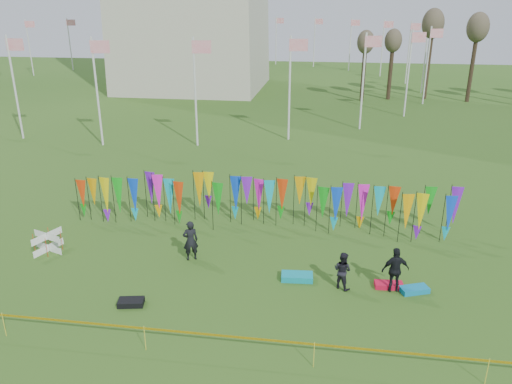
# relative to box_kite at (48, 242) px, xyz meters

# --- Properties ---
(ground) EXTENTS (160.00, 160.00, 0.00)m
(ground) POSITION_rel_box_kite_xyz_m (8.78, -3.04, -0.46)
(ground) COLOR #2C5317
(ground) RESTS_ON ground
(flagpole_ring) EXTENTS (57.40, 56.16, 8.00)m
(flagpole_ring) POSITION_rel_box_kite_xyz_m (-5.22, 44.96, 3.54)
(flagpole_ring) COLOR silver
(flagpole_ring) RESTS_ON ground
(banner_row) EXTENTS (18.64, 0.64, 2.38)m
(banner_row) POSITION_rel_box_kite_xyz_m (9.06, 3.98, 1.05)
(banner_row) COLOR black
(banner_row) RESTS_ON ground
(caution_tape_near) EXTENTS (26.00, 0.02, 0.90)m
(caution_tape_near) POSITION_rel_box_kite_xyz_m (8.56, -5.78, 0.32)
(caution_tape_near) COLOR #FCC605
(caution_tape_near) RESTS_ON ground
(box_kite) EXTENTS (0.82, 0.82, 0.91)m
(box_kite) POSITION_rel_box_kite_xyz_m (0.00, 0.00, 0.00)
(box_kite) COLOR red
(box_kite) RESTS_ON ground
(person_left) EXTENTS (0.79, 0.70, 1.78)m
(person_left) POSITION_rel_box_kite_xyz_m (6.42, 0.22, 0.44)
(person_left) COLOR black
(person_left) RESTS_ON ground
(person_mid) EXTENTS (0.86, 0.77, 1.50)m
(person_mid) POSITION_rel_box_kite_xyz_m (12.75, -1.12, 0.30)
(person_mid) COLOR black
(person_mid) RESTS_ON ground
(person_right) EXTENTS (1.17, 0.85, 1.80)m
(person_right) POSITION_rel_box_kite_xyz_m (14.70, -1.05, 0.45)
(person_right) COLOR black
(person_right) RESTS_ON ground
(kite_bag_turquoise) EXTENTS (1.28, 0.70, 0.25)m
(kite_bag_turquoise) POSITION_rel_box_kite_xyz_m (11.01, -0.78, -0.33)
(kite_bag_turquoise) COLOR #0B97AA
(kite_bag_turquoise) RESTS_ON ground
(kite_bag_red) EXTENTS (1.10, 0.56, 0.20)m
(kite_bag_red) POSITION_rel_box_kite_xyz_m (14.56, -0.83, -0.36)
(kite_bag_red) COLOR red
(kite_bag_red) RESTS_ON ground
(kite_bag_black) EXTENTS (1.00, 0.69, 0.21)m
(kite_bag_black) POSITION_rel_box_kite_xyz_m (5.17, -3.44, -0.35)
(kite_bag_black) COLOR black
(kite_bag_black) RESTS_ON ground
(kite_bag_teal) EXTENTS (1.17, 0.85, 0.20)m
(kite_bag_teal) POSITION_rel_box_kite_xyz_m (15.48, -1.03, -0.35)
(kite_bag_teal) COLOR #0C81B3
(kite_bag_teal) RESTS_ON ground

